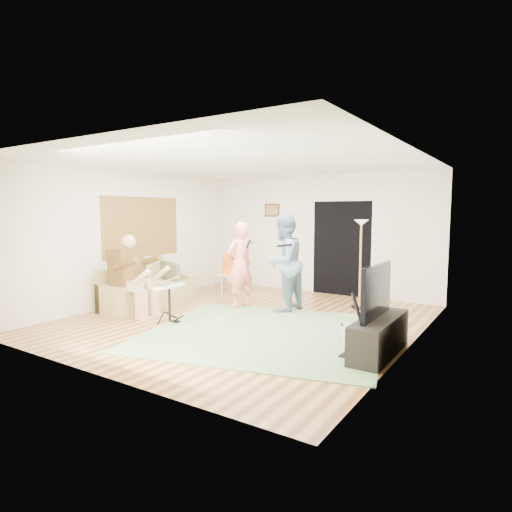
# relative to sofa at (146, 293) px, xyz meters

# --- Properties ---
(floor) EXTENTS (6.00, 6.00, 0.00)m
(floor) POSITION_rel_sofa_xyz_m (2.29, 0.17, -0.26)
(floor) COLOR brown
(floor) RESTS_ON ground
(walls) EXTENTS (5.50, 6.00, 2.70)m
(walls) POSITION_rel_sofa_xyz_m (2.29, 0.17, 1.09)
(walls) COLOR silver
(walls) RESTS_ON floor
(ceiling) EXTENTS (6.00, 6.00, 0.00)m
(ceiling) POSITION_rel_sofa_xyz_m (2.29, 0.17, 2.44)
(ceiling) COLOR white
(ceiling) RESTS_ON walls
(window_blinds) EXTENTS (0.00, 2.05, 2.05)m
(window_blinds) POSITION_rel_sofa_xyz_m (-0.46, 0.37, 1.29)
(window_blinds) COLOR olive
(window_blinds) RESTS_ON walls
(doorway) EXTENTS (2.10, 0.00, 2.10)m
(doorway) POSITION_rel_sofa_xyz_m (2.84, 3.16, 0.79)
(doorway) COLOR black
(doorway) RESTS_ON walls
(picture_frame) EXTENTS (0.42, 0.03, 0.32)m
(picture_frame) POSITION_rel_sofa_xyz_m (1.04, 3.16, 1.64)
(picture_frame) COLOR #3F2314
(picture_frame) RESTS_ON walls
(area_rug) EXTENTS (4.20, 4.02, 0.02)m
(area_rug) POSITION_rel_sofa_xyz_m (2.99, -0.32, -0.25)
(area_rug) COLOR #5E824F
(area_rug) RESTS_ON floor
(sofa) EXTENTS (0.79, 1.92, 0.78)m
(sofa) POSITION_rel_sofa_xyz_m (0.00, 0.00, 0.00)
(sofa) COLOR tan
(sofa) RESTS_ON floor
(drummer) EXTENTS (0.95, 0.53, 1.46)m
(drummer) POSITION_rel_sofa_xyz_m (0.43, -0.65, 0.31)
(drummer) COLOR brown
(drummer) RESTS_ON sofa
(drum_kit) EXTENTS (0.36, 0.65, 0.67)m
(drum_kit) POSITION_rel_sofa_xyz_m (1.29, -0.65, 0.03)
(drum_kit) COLOR black
(drum_kit) RESTS_ON floor
(singer) EXTENTS (0.55, 0.70, 1.67)m
(singer) POSITION_rel_sofa_xyz_m (1.63, 0.94, 0.58)
(singer) COLOR #FF7E6E
(singer) RESTS_ON floor
(microphone) EXTENTS (0.06, 0.06, 0.24)m
(microphone) POSITION_rel_sofa_xyz_m (1.83, 0.94, 0.99)
(microphone) COLOR black
(microphone) RESTS_ON singer
(guitarist) EXTENTS (0.77, 0.95, 1.84)m
(guitarist) POSITION_rel_sofa_xyz_m (2.51, 1.12, 0.66)
(guitarist) COLOR slate
(guitarist) RESTS_ON floor
(guitar_held) EXTENTS (0.18, 0.61, 0.26)m
(guitar_held) POSITION_rel_sofa_xyz_m (2.71, 1.12, 0.99)
(guitar_held) COLOR white
(guitar_held) RESTS_ON guitarist
(guitar_spare) EXTENTS (0.31, 0.28, 0.86)m
(guitar_spare) POSITION_rel_sofa_xyz_m (4.51, -0.70, -0.01)
(guitar_spare) COLOR black
(guitar_spare) RESTS_ON floor
(torchiere_lamp) EXTENTS (0.31, 0.31, 1.71)m
(torchiere_lamp) POSITION_rel_sofa_xyz_m (3.64, 2.13, 0.92)
(torchiere_lamp) COLOR black
(torchiere_lamp) RESTS_ON floor
(dining_chair) EXTENTS (0.47, 0.49, 0.90)m
(dining_chair) POSITION_rel_sofa_xyz_m (0.47, 1.95, 0.06)
(dining_chair) COLOR tan
(dining_chair) RESTS_ON floor
(tv_cabinet) EXTENTS (0.40, 1.40, 0.50)m
(tv_cabinet) POSITION_rel_sofa_xyz_m (4.79, -0.39, -0.01)
(tv_cabinet) COLOR black
(tv_cabinet) RESTS_ON floor
(television) EXTENTS (0.06, 1.05, 0.70)m
(television) POSITION_rel_sofa_xyz_m (4.74, -0.39, 0.59)
(television) COLOR black
(television) RESTS_ON tv_cabinet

